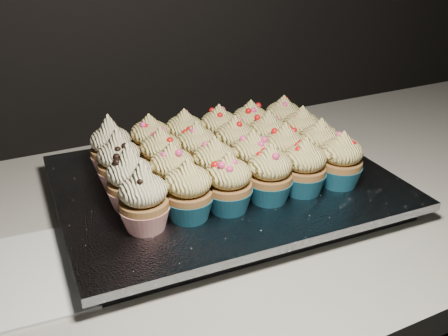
# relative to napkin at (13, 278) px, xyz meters

# --- Properties ---
(worktop) EXTENTS (2.44, 0.64, 0.04)m
(worktop) POSITION_rel_napkin_xyz_m (0.51, 0.06, -0.02)
(worktop) COLOR beige
(worktop) RESTS_ON cabinet
(napkin) EXTENTS (0.20, 0.20, 0.00)m
(napkin) POSITION_rel_napkin_xyz_m (0.00, 0.00, 0.00)
(napkin) COLOR white
(napkin) RESTS_ON worktop
(baking_tray) EXTENTS (0.46, 0.36, 0.02)m
(baking_tray) POSITION_rel_napkin_xyz_m (0.31, 0.06, 0.01)
(baking_tray) COLOR black
(baking_tray) RESTS_ON worktop
(foil_lining) EXTENTS (0.50, 0.40, 0.01)m
(foil_lining) POSITION_rel_napkin_xyz_m (0.31, 0.06, 0.03)
(foil_lining) COLOR silver
(foil_lining) RESTS_ON baking_tray
(cupcake_0) EXTENTS (0.06, 0.06, 0.10)m
(cupcake_0) POSITION_rel_napkin_xyz_m (0.16, -0.01, 0.07)
(cupcake_0) COLOR #AC2017
(cupcake_0) RESTS_ON foil_lining
(cupcake_1) EXTENTS (0.06, 0.06, 0.08)m
(cupcake_1) POSITION_rel_napkin_xyz_m (0.22, -0.02, 0.07)
(cupcake_1) COLOR #195C75
(cupcake_1) RESTS_ON foil_lining
(cupcake_2) EXTENTS (0.06, 0.06, 0.08)m
(cupcake_2) POSITION_rel_napkin_xyz_m (0.27, -0.02, 0.07)
(cupcake_2) COLOR #195C75
(cupcake_2) RESTS_ON foil_lining
(cupcake_3) EXTENTS (0.06, 0.06, 0.08)m
(cupcake_3) POSITION_rel_napkin_xyz_m (0.34, -0.02, 0.07)
(cupcake_3) COLOR #195C75
(cupcake_3) RESTS_ON foil_lining
(cupcake_4) EXTENTS (0.06, 0.06, 0.08)m
(cupcake_4) POSITION_rel_napkin_xyz_m (0.39, -0.02, 0.07)
(cupcake_4) COLOR #195C75
(cupcake_4) RESTS_ON foil_lining
(cupcake_5) EXTENTS (0.06, 0.06, 0.08)m
(cupcake_5) POSITION_rel_napkin_xyz_m (0.45, -0.03, 0.07)
(cupcake_5) COLOR #195C75
(cupcake_5) RESTS_ON foil_lining
(cupcake_6) EXTENTS (0.06, 0.06, 0.10)m
(cupcake_6) POSITION_rel_napkin_xyz_m (0.16, 0.04, 0.07)
(cupcake_6) COLOR #AC2017
(cupcake_6) RESTS_ON foil_lining
(cupcake_7) EXTENTS (0.06, 0.06, 0.08)m
(cupcake_7) POSITION_rel_napkin_xyz_m (0.22, 0.04, 0.07)
(cupcake_7) COLOR #195C75
(cupcake_7) RESTS_ON foil_lining
(cupcake_8) EXTENTS (0.06, 0.06, 0.08)m
(cupcake_8) POSITION_rel_napkin_xyz_m (0.28, 0.03, 0.07)
(cupcake_8) COLOR #195C75
(cupcake_8) RESTS_ON foil_lining
(cupcake_9) EXTENTS (0.06, 0.06, 0.08)m
(cupcake_9) POSITION_rel_napkin_xyz_m (0.34, 0.03, 0.07)
(cupcake_9) COLOR #195C75
(cupcake_9) RESTS_ON foil_lining
(cupcake_10) EXTENTS (0.06, 0.06, 0.08)m
(cupcake_10) POSITION_rel_napkin_xyz_m (0.39, 0.03, 0.07)
(cupcake_10) COLOR #195C75
(cupcake_10) RESTS_ON foil_lining
(cupcake_11) EXTENTS (0.06, 0.06, 0.08)m
(cupcake_11) POSITION_rel_napkin_xyz_m (0.45, 0.03, 0.07)
(cupcake_11) COLOR #195C75
(cupcake_11) RESTS_ON foil_lining
(cupcake_12) EXTENTS (0.06, 0.06, 0.10)m
(cupcake_12) POSITION_rel_napkin_xyz_m (0.16, 0.10, 0.07)
(cupcake_12) COLOR #AC2017
(cupcake_12) RESTS_ON foil_lining
(cupcake_13) EXTENTS (0.06, 0.06, 0.08)m
(cupcake_13) POSITION_rel_napkin_xyz_m (0.23, 0.10, 0.07)
(cupcake_13) COLOR #195C75
(cupcake_13) RESTS_ON foil_lining
(cupcake_14) EXTENTS (0.06, 0.06, 0.08)m
(cupcake_14) POSITION_rel_napkin_xyz_m (0.28, 0.10, 0.07)
(cupcake_14) COLOR #195C75
(cupcake_14) RESTS_ON foil_lining
(cupcake_15) EXTENTS (0.06, 0.06, 0.08)m
(cupcake_15) POSITION_rel_napkin_xyz_m (0.34, 0.09, 0.07)
(cupcake_15) COLOR #195C75
(cupcake_15) RESTS_ON foil_lining
(cupcake_16) EXTENTS (0.06, 0.06, 0.08)m
(cupcake_16) POSITION_rel_napkin_xyz_m (0.40, 0.09, 0.07)
(cupcake_16) COLOR #195C75
(cupcake_16) RESTS_ON foil_lining
(cupcake_17) EXTENTS (0.06, 0.06, 0.08)m
(cupcake_17) POSITION_rel_napkin_xyz_m (0.46, 0.08, 0.07)
(cupcake_17) COLOR #195C75
(cupcake_17) RESTS_ON foil_lining
(cupcake_18) EXTENTS (0.06, 0.06, 0.10)m
(cupcake_18) POSITION_rel_napkin_xyz_m (0.17, 0.16, 0.07)
(cupcake_18) COLOR #AC2017
(cupcake_18) RESTS_ON foil_lining
(cupcake_19) EXTENTS (0.06, 0.06, 0.08)m
(cupcake_19) POSITION_rel_napkin_xyz_m (0.23, 0.16, 0.07)
(cupcake_19) COLOR #195C75
(cupcake_19) RESTS_ON foil_lining
(cupcake_20) EXTENTS (0.06, 0.06, 0.08)m
(cupcake_20) POSITION_rel_napkin_xyz_m (0.29, 0.16, 0.07)
(cupcake_20) COLOR #195C75
(cupcake_20) RESTS_ON foil_lining
(cupcake_21) EXTENTS (0.06, 0.06, 0.08)m
(cupcake_21) POSITION_rel_napkin_xyz_m (0.34, 0.15, 0.07)
(cupcake_21) COLOR #195C75
(cupcake_21) RESTS_ON foil_lining
(cupcake_22) EXTENTS (0.06, 0.06, 0.08)m
(cupcake_22) POSITION_rel_napkin_xyz_m (0.40, 0.15, 0.07)
(cupcake_22) COLOR #195C75
(cupcake_22) RESTS_ON foil_lining
(cupcake_23) EXTENTS (0.06, 0.06, 0.08)m
(cupcake_23) POSITION_rel_napkin_xyz_m (0.46, 0.14, 0.07)
(cupcake_23) COLOR #195C75
(cupcake_23) RESTS_ON foil_lining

